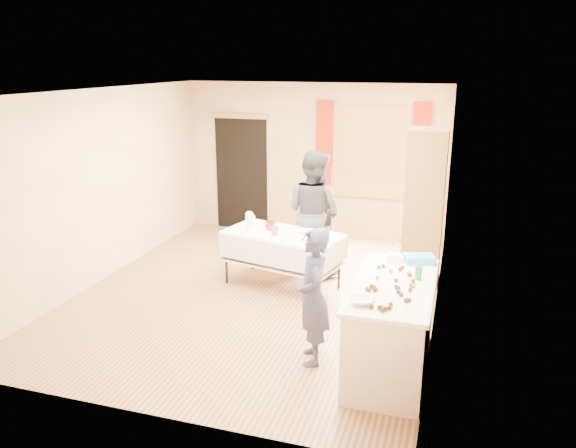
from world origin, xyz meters
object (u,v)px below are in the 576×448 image
(party_table, at_px, (282,254))
(girl, at_px, (313,297))
(cabinet, at_px, (424,207))
(woman, at_px, (314,212))
(counter, at_px, (391,327))
(chair, at_px, (314,239))

(party_table, xyz_separation_m, girl, (0.90, -1.80, 0.26))
(cabinet, distance_m, party_table, 2.01)
(girl, height_order, woman, woman)
(counter, xyz_separation_m, girl, (-0.77, -0.07, 0.25))
(counter, relative_size, party_table, 0.95)
(cabinet, height_order, girl, cabinet)
(party_table, relative_size, girl, 1.21)
(party_table, height_order, girl, girl)
(chair, distance_m, girl, 3.04)
(cabinet, relative_size, chair, 1.91)
(cabinet, xyz_separation_m, party_table, (-1.77, -0.74, -0.60))
(girl, bearing_deg, party_table, -171.86)
(counter, bearing_deg, cabinet, 87.68)
(chair, height_order, woman, woman)
(cabinet, bearing_deg, party_table, -157.41)
(woman, bearing_deg, girl, 129.91)
(party_table, bearing_deg, counter, -32.95)
(woman, bearing_deg, counter, 146.08)
(cabinet, bearing_deg, girl, -109.02)
(party_table, xyz_separation_m, chair, (0.16, 1.12, -0.12))
(girl, bearing_deg, counter, 76.62)
(girl, distance_m, woman, 2.52)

